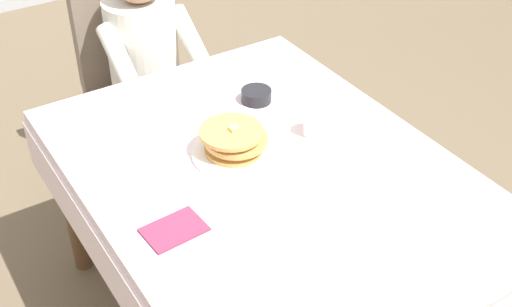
% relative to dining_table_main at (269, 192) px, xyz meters
% --- Properties ---
extents(dining_table_main, '(1.12, 1.52, 0.74)m').
position_rel_dining_table_main_xyz_m(dining_table_main, '(0.00, 0.00, 0.00)').
color(dining_table_main, silver).
rests_on(dining_table_main, ground).
extents(chair_diner, '(0.44, 0.45, 0.93)m').
position_rel_dining_table_main_xyz_m(chair_diner, '(0.05, 1.17, -0.12)').
color(chair_diner, '#7A6B5B').
rests_on(chair_diner, ground).
extents(diner_person, '(0.40, 0.43, 1.12)m').
position_rel_dining_table_main_xyz_m(diner_person, '(0.05, 1.01, 0.02)').
color(diner_person, silver).
rests_on(diner_person, ground).
extents(plate_breakfast, '(0.28, 0.28, 0.02)m').
position_rel_dining_table_main_xyz_m(plate_breakfast, '(-0.05, 0.13, 0.10)').
color(plate_breakfast, white).
rests_on(plate_breakfast, dining_table_main).
extents(breakfast_stack, '(0.22, 0.21, 0.09)m').
position_rel_dining_table_main_xyz_m(breakfast_stack, '(-0.05, 0.13, 0.15)').
color(breakfast_stack, tan).
rests_on(breakfast_stack, plate_breakfast).
extents(cup_coffee, '(0.11, 0.08, 0.08)m').
position_rel_dining_table_main_xyz_m(cup_coffee, '(0.24, 0.08, 0.13)').
color(cup_coffee, white).
rests_on(cup_coffee, dining_table_main).
extents(bowl_butter, '(0.11, 0.11, 0.04)m').
position_rel_dining_table_main_xyz_m(bowl_butter, '(0.19, 0.37, 0.11)').
color(bowl_butter, black).
rests_on(bowl_butter, dining_table_main).
extents(syrup_pitcher, '(0.08, 0.08, 0.07)m').
position_rel_dining_table_main_xyz_m(syrup_pitcher, '(-0.30, 0.31, 0.13)').
color(syrup_pitcher, silver).
rests_on(syrup_pitcher, dining_table_main).
extents(fork_left_of_plate, '(0.03, 0.18, 0.00)m').
position_rel_dining_table_main_xyz_m(fork_left_of_plate, '(-0.24, 0.11, 0.09)').
color(fork_left_of_plate, silver).
rests_on(fork_left_of_plate, dining_table_main).
extents(knife_right_of_plate, '(0.03, 0.20, 0.00)m').
position_rel_dining_table_main_xyz_m(knife_right_of_plate, '(0.14, 0.11, 0.09)').
color(knife_right_of_plate, silver).
rests_on(knife_right_of_plate, dining_table_main).
extents(spoon_near_edge, '(0.15, 0.02, 0.00)m').
position_rel_dining_table_main_xyz_m(spoon_near_edge, '(-0.02, -0.20, 0.09)').
color(spoon_near_edge, silver).
rests_on(spoon_near_edge, dining_table_main).
extents(napkin_folded, '(0.18, 0.13, 0.01)m').
position_rel_dining_table_main_xyz_m(napkin_folded, '(-0.38, -0.09, 0.09)').
color(napkin_folded, '#8C2D4C').
rests_on(napkin_folded, dining_table_main).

